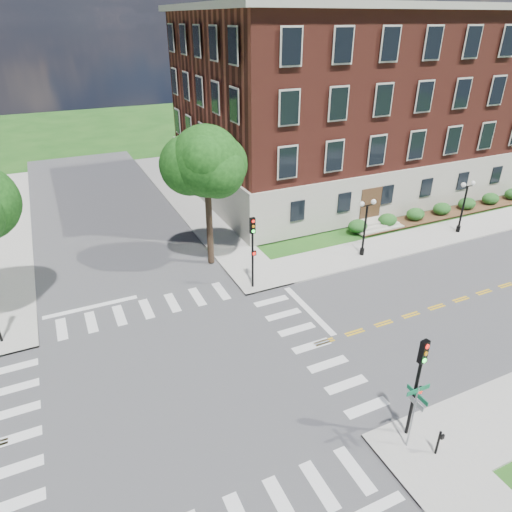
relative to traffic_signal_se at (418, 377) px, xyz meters
name	(u,v)px	position (x,y,z in m)	size (l,w,h in m)	color
ground	(181,387)	(-7.77, 6.71, -3.19)	(160.00, 160.00, 0.00)	#194914
road_ew	(181,387)	(-7.77, 6.71, -3.18)	(90.00, 12.00, 0.01)	#3D3D3F
road_ns	(181,387)	(-7.77, 6.71, -3.18)	(12.00, 90.00, 0.01)	#3D3D3F
sidewalk_ne	(301,218)	(7.61, 22.09, -3.13)	(34.00, 34.00, 0.12)	#9E9B93
crosswalk_east	(311,346)	(-0.57, 6.71, -3.19)	(2.20, 10.20, 0.02)	silver
stop_bar_east	(309,310)	(1.03, 9.71, -3.19)	(0.40, 5.50, 0.00)	silver
main_building	(348,102)	(16.23, 28.70, 5.15)	(30.60, 22.40, 16.50)	#ABA997
shrub_row	(440,216)	(19.23, 17.51, -3.19)	(18.00, 2.00, 1.30)	#1C4B19
tree_d	(206,162)	(-2.24, 17.73, 4.20)	(4.64, 4.64, 9.63)	black
traffic_signal_se	(418,377)	(0.00, 0.00, 0.00)	(0.35, 0.39, 4.80)	black
traffic_signal_ne	(253,244)	(-0.96, 13.41, 0.00)	(0.32, 0.35, 4.80)	black
twin_lamp_west	(365,225)	(8.17, 14.13, -0.66)	(1.36, 0.36, 4.23)	black
twin_lamp_east	(464,204)	(17.76, 14.18, -0.66)	(1.36, 0.36, 4.23)	black
street_sign_pole	(415,406)	(-0.43, -0.50, -0.88)	(1.10, 1.10, 3.10)	gray
push_button_post	(439,442)	(0.36, -1.30, -2.39)	(0.14, 0.21, 1.20)	black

